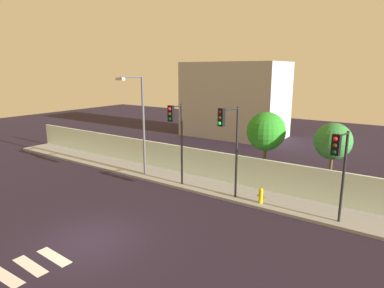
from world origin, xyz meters
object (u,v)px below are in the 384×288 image
(traffic_light_left, at_px, (176,128))
(roadside_tree_leftmost, at_px, (266,131))
(street_lamp_curbside, at_px, (140,118))
(traffic_light_center, at_px, (229,134))
(roadside_tree_midleft, at_px, (333,142))
(traffic_light_right, at_px, (339,159))
(fire_hydrant, at_px, (261,195))

(traffic_light_left, xyz_separation_m, roadside_tree_leftmost, (4.01, 3.63, -0.33))
(street_lamp_curbside, bearing_deg, roadside_tree_leftmost, 23.58)
(street_lamp_curbside, bearing_deg, traffic_light_center, -4.87)
(traffic_light_center, distance_m, roadside_tree_midleft, 5.73)
(traffic_light_center, height_order, roadside_tree_midleft, traffic_light_center)
(traffic_light_center, relative_size, traffic_light_right, 1.17)
(roadside_tree_leftmost, bearing_deg, traffic_light_center, -97.61)
(roadside_tree_leftmost, height_order, roadside_tree_midleft, roadside_tree_leftmost)
(traffic_light_center, relative_size, fire_hydrant, 5.90)
(fire_hydrant, distance_m, roadside_tree_leftmost, 4.33)
(traffic_light_right, bearing_deg, roadside_tree_leftmost, 142.63)
(fire_hydrant, relative_size, roadside_tree_midleft, 0.20)
(street_lamp_curbside, relative_size, roadside_tree_midleft, 1.52)
(traffic_light_right, relative_size, street_lamp_curbside, 0.66)
(traffic_light_left, distance_m, traffic_light_center, 3.51)
(traffic_light_center, xyz_separation_m, fire_hydrant, (1.66, 0.62, -3.16))
(roadside_tree_midleft, bearing_deg, traffic_light_center, -139.02)
(traffic_light_center, bearing_deg, fire_hydrant, 20.44)
(traffic_light_right, bearing_deg, roadside_tree_midleft, 105.80)
(traffic_light_right, bearing_deg, street_lamp_curbside, 177.43)
(street_lamp_curbside, height_order, roadside_tree_midleft, street_lamp_curbside)
(traffic_light_left, relative_size, roadside_tree_leftmost, 1.08)
(traffic_light_center, bearing_deg, roadside_tree_leftmost, 82.39)
(street_lamp_curbside, bearing_deg, traffic_light_right, -2.57)
(traffic_light_center, xyz_separation_m, street_lamp_curbside, (-6.75, 0.58, 0.22))
(traffic_light_left, distance_m, roadside_tree_leftmost, 5.42)
(traffic_light_left, relative_size, roadside_tree_midleft, 1.15)
(fire_hydrant, bearing_deg, roadside_tree_leftmost, 110.35)
(traffic_light_right, bearing_deg, traffic_light_left, 179.48)
(roadside_tree_leftmost, bearing_deg, fire_hydrant, -69.65)
(traffic_light_right, bearing_deg, fire_hydrant, 170.99)
(street_lamp_curbside, bearing_deg, roadside_tree_midleft, 15.98)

